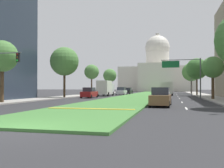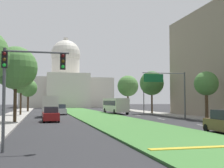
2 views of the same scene
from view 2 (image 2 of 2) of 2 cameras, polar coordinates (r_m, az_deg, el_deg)
name	(u,v)px [view 2 (image 2 of 2)]	position (r m, az deg, el deg)	size (l,w,h in m)	color
ground_plane	(87,113)	(57.88, -5.01, -5.75)	(260.00, 260.00, 0.00)	#2B2B2D
grass_median	(91,114)	(52.63, -4.13, -5.93)	(7.82, 95.76, 0.14)	#427A38
median_curb_nose	(213,147)	(16.26, 19.19, -11.56)	(7.04, 0.50, 0.04)	gold
lane_dashes_right	(139,115)	(49.78, 5.34, -6.16)	(0.16, 63.59, 0.01)	silver
sidewalk_left	(12,117)	(46.80, -19.00, -6.10)	(4.00, 95.76, 0.15)	#9E9991
sidewalk_right	(171,115)	(51.39, 11.41, -5.94)	(4.00, 95.76, 0.15)	#9E9991
capitol_building	(66,86)	(110.02, -9.07, -0.36)	(32.44, 25.54, 26.29)	beige
traffic_light_near_left	(22,76)	(15.38, -17.23, 1.50)	(3.34, 0.35, 5.20)	#515456
traffic_light_far_right	(144,96)	(56.44, 6.25, -2.44)	(0.28, 0.35, 5.20)	#515456
overhead_guide_sign	(169,85)	(40.68, 11.09, -0.19)	(6.27, 0.20, 6.50)	#515456
street_tree_left_mid	(16,68)	(34.83, -18.35, 2.98)	(4.88, 4.88, 8.69)	#4C3823
street_tree_right_mid	(206,84)	(39.61, 17.97, 0.02)	(3.13, 3.13, 6.33)	#4C3823
street_tree_left_far	(21,83)	(51.22, -17.40, 0.12)	(3.46, 3.46, 7.18)	#4C3823
street_tree_right_far	(152,83)	(55.33, 7.80, 0.14)	(4.55, 4.55, 8.08)	#4C3823
street_tree_left_distant	(28,88)	(67.10, -16.11, -0.78)	(3.95, 3.95, 7.30)	#4C3823
street_tree_right_distant	(128,86)	(70.18, 3.13, -0.40)	(5.05, 5.05, 8.56)	#4C3823
sedan_midblock	(51,115)	(36.01, -11.93, -5.90)	(1.98, 4.61, 1.80)	maroon
sedan_distant	(60,110)	(53.28, -10.06, -5.00)	(1.98, 4.69, 1.87)	#BCBCC1
sedan_far_horizon	(56,109)	(63.81, -10.86, -4.74)	(1.95, 4.66, 1.72)	black
box_truck_delivery	(50,106)	(46.07, -12.05, -4.26)	(2.40, 6.40, 3.20)	silver
city_bus	(115,104)	(56.37, 0.62, -4.03)	(2.62, 11.00, 2.95)	beige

